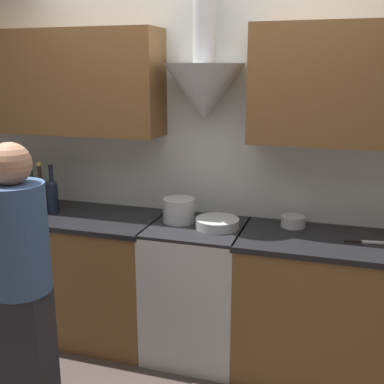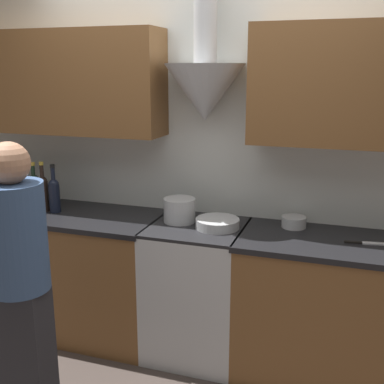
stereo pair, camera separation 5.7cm
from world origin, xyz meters
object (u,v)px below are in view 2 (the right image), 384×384
at_px(wine_bottle_8, 54,193).
at_px(stock_pot, 179,210).
at_px(wine_bottle_5, 23,189).
at_px(wine_bottle_7, 43,192).
at_px(mixing_bowl, 217,223).
at_px(stove_range, 197,289).
at_px(wine_bottle_6, 35,190).
at_px(person_foreground_left, 19,277).
at_px(saucepan, 294,222).
at_px(wine_bottle_3, 2,189).
at_px(wine_bottle_4, 12,189).

height_order(wine_bottle_8, stock_pot, wine_bottle_8).
xyz_separation_m(wine_bottle_5, wine_bottle_7, (0.19, -0.02, 0.00)).
xyz_separation_m(wine_bottle_8, mixing_bowl, (1.19, 0.02, -0.11)).
xyz_separation_m(stove_range, mixing_bowl, (0.14, 0.00, 0.48)).
height_order(wine_bottle_6, person_foreground_left, person_foreground_left).
xyz_separation_m(wine_bottle_6, saucepan, (1.82, 0.18, -0.11)).
bearing_deg(person_foreground_left, wine_bottle_3, 132.36).
bearing_deg(wine_bottle_3, wine_bottle_4, 1.88).
distance_m(wine_bottle_5, wine_bottle_6, 0.10).
height_order(wine_bottle_5, stock_pot, wine_bottle_5).
bearing_deg(wine_bottle_6, wine_bottle_3, 179.51).
relative_size(wine_bottle_7, mixing_bowl, 1.27).
height_order(wine_bottle_8, person_foreground_left, person_foreground_left).
bearing_deg(stove_range, saucepan, 15.87).
xyz_separation_m(wine_bottle_3, person_foreground_left, (0.87, -0.96, -0.17)).
bearing_deg(wine_bottle_7, wine_bottle_8, 4.56).
relative_size(wine_bottle_3, saucepan, 1.99).
xyz_separation_m(wine_bottle_6, person_foreground_left, (0.59, -0.95, -0.18)).
height_order(stove_range, wine_bottle_7, wine_bottle_7).
xyz_separation_m(wine_bottle_4, wine_bottle_5, (0.10, -0.01, 0.01)).
relative_size(stock_pot, person_foreground_left, 0.13).
distance_m(wine_bottle_6, saucepan, 1.83).
bearing_deg(stove_range, mixing_bowl, 0.25).
height_order(wine_bottle_3, mixing_bowl, wine_bottle_3).
distance_m(wine_bottle_5, stock_pot, 1.19).
xyz_separation_m(wine_bottle_3, saucepan, (2.10, 0.18, -0.09)).
bearing_deg(mixing_bowl, wine_bottle_3, -179.72).
xyz_separation_m(wine_bottle_5, person_foreground_left, (0.69, -0.95, -0.18)).
relative_size(wine_bottle_3, person_foreground_left, 0.20).
distance_m(wine_bottle_5, wine_bottle_8, 0.27).
xyz_separation_m(wine_bottle_7, person_foreground_left, (0.50, -0.93, -0.18)).
height_order(wine_bottle_4, person_foreground_left, person_foreground_left).
bearing_deg(wine_bottle_8, wine_bottle_5, 177.57).
bearing_deg(wine_bottle_3, person_foreground_left, -47.64).
relative_size(wine_bottle_6, saucepan, 2.19).
relative_size(mixing_bowl, saucepan, 1.79).
xyz_separation_m(stove_range, stock_pot, (-0.14, 0.05, 0.53)).
distance_m(stove_range, stock_pot, 0.55).
bearing_deg(wine_bottle_6, person_foreground_left, -58.35).
bearing_deg(stove_range, wine_bottle_3, -179.72).
distance_m(wine_bottle_3, wine_bottle_4, 0.09).
relative_size(stove_range, mixing_bowl, 3.23).
bearing_deg(wine_bottle_3, wine_bottle_8, -1.81).
xyz_separation_m(wine_bottle_5, mixing_bowl, (1.46, 0.01, -0.11)).
distance_m(wine_bottle_7, mixing_bowl, 1.28).
height_order(stock_pot, mixing_bowl, stock_pot).
distance_m(wine_bottle_5, wine_bottle_7, 0.19).
height_order(wine_bottle_3, wine_bottle_7, wine_bottle_7).
height_order(wine_bottle_6, wine_bottle_7, wine_bottle_7).
relative_size(wine_bottle_5, wine_bottle_6, 1.03).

